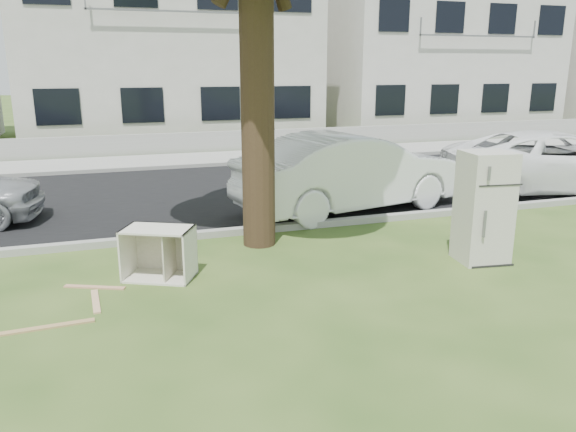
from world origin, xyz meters
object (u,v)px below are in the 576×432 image
object	(u,v)px
fridge	(484,207)
car_center	(351,172)
car_right	(557,162)
cabinet	(159,253)

from	to	relation	value
fridge	car_center	xyz separation A→B (m)	(-0.57, 3.53, -0.04)
car_right	fridge	bearing A→B (deg)	142.17
fridge	cabinet	world-z (taller)	fridge
fridge	car_center	distance (m)	3.58
cabinet	car_right	bearing A→B (deg)	43.10
cabinet	car_center	size ratio (longest dim) A/B	0.19
fridge	cabinet	size ratio (longest dim) A/B	1.80
fridge	cabinet	distance (m)	4.84
car_right	car_center	bearing A→B (deg)	106.28
fridge	car_right	world-z (taller)	fridge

